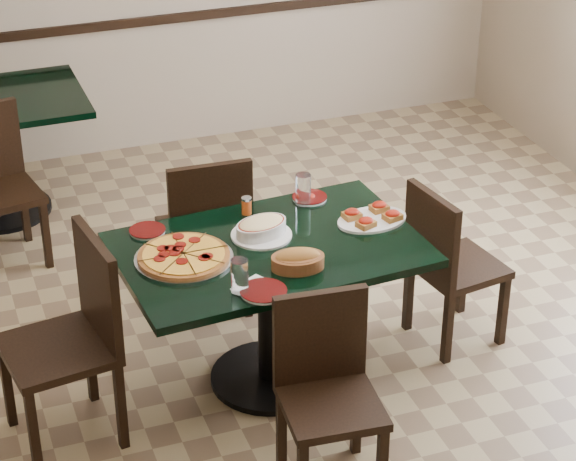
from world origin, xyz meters
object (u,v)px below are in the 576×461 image
object	(u,v)px
chair_far	(207,227)
bread_basket	(298,260)
main_table	(270,280)
lasagna_casserole	(261,227)
bruschetta_platter	(372,217)
chair_near	(326,382)
chair_right	(446,259)
pepperoni_pizza	(184,256)
chair_left	(76,329)

from	to	relation	value
chair_far	bread_basket	xyz separation A→B (m)	(0.16, -0.91, 0.28)
main_table	lasagna_casserole	distance (m)	0.25
main_table	chair_far	world-z (taller)	chair_far
main_table	lasagna_casserole	bearing A→B (deg)	89.05
chair_far	lasagna_casserole	size ratio (longest dim) A/B	3.14
lasagna_casserole	bruschetta_platter	bearing A→B (deg)	-20.60
main_table	chair_near	bearing A→B (deg)	-93.80
chair_far	chair_right	xyz separation A→B (m)	(1.04, -0.66, -0.04)
pepperoni_pizza	bread_basket	bearing A→B (deg)	-27.94
pepperoni_pizza	bread_basket	world-z (taller)	bread_basket
chair_near	pepperoni_pizza	size ratio (longest dim) A/B	1.93
main_table	bruschetta_platter	bearing A→B (deg)	2.23
main_table	chair_left	distance (m)	0.92
bruschetta_platter	bread_basket	bearing A→B (deg)	-156.14
main_table	chair_far	bearing A→B (deg)	94.76
main_table	chair_left	xyz separation A→B (m)	(-0.92, -0.07, -0.02)
bread_basket	chair_right	bearing A→B (deg)	25.75
pepperoni_pizza	bruschetta_platter	xyz separation A→B (m)	(0.93, 0.05, 0.01)
chair_left	lasagna_casserole	xyz separation A→B (m)	(0.91, 0.17, 0.25)
main_table	bread_basket	world-z (taller)	bread_basket
chair_near	bread_basket	size ratio (longest dim) A/B	3.28
chair_near	bruschetta_platter	world-z (taller)	chair_near
chair_right	bread_basket	bearing A→B (deg)	97.23
chair_far	pepperoni_pizza	xyz separation A→B (m)	(-0.29, -0.67, 0.25)
main_table	chair_far	distance (m)	0.70
main_table	chair_near	distance (m)	0.71
chair_far	lasagna_casserole	bearing A→B (deg)	101.87
chair_near	lasagna_casserole	size ratio (longest dim) A/B	2.93
chair_left	main_table	bearing A→B (deg)	85.63
chair_right	pepperoni_pizza	bearing A→B (deg)	81.69
chair_right	chair_left	distance (m)	1.85
bruschetta_platter	chair_far	bearing A→B (deg)	128.81
chair_near	chair_far	bearing A→B (deg)	99.39
lasagna_casserole	bread_basket	bearing A→B (deg)	-96.13
chair_far	pepperoni_pizza	size ratio (longest dim) A/B	2.06
chair_right	pepperoni_pizza	xyz separation A→B (m)	(-1.33, -0.02, 0.29)
pepperoni_pizza	main_table	bearing A→B (deg)	-1.90
main_table	chair_near	world-z (taller)	chair_near
chair_left	bruschetta_platter	bearing A→B (deg)	86.36
pepperoni_pizza	chair_left	bearing A→B (deg)	-170.92
chair_left	pepperoni_pizza	world-z (taller)	chair_left
chair_left	lasagna_casserole	bearing A→B (deg)	91.79
pepperoni_pizza	lasagna_casserole	bearing A→B (deg)	12.30
bread_basket	chair_far	bearing A→B (deg)	109.49
main_table	lasagna_casserole	world-z (taller)	lasagna_casserole
chair_near	chair_right	distance (m)	1.19
chair_right	lasagna_casserole	distance (m)	0.99
chair_far	lasagna_casserole	xyz separation A→B (m)	(0.10, -0.59, 0.28)
chair_near	lasagna_casserole	bearing A→B (deg)	95.51
chair_near	bruschetta_platter	xyz separation A→B (m)	(0.53, 0.77, 0.30)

